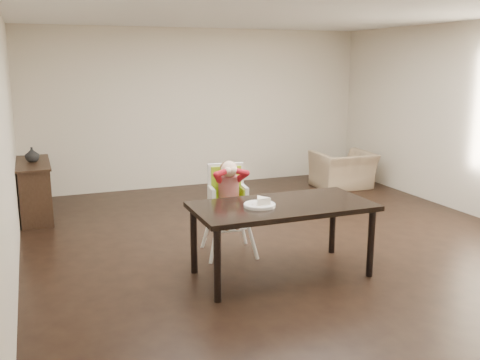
# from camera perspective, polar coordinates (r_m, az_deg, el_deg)

# --- Properties ---
(ground) EXTENTS (7.00, 7.00, 0.00)m
(ground) POSITION_cam_1_polar(r_m,az_deg,el_deg) (6.46, 5.24, -6.91)
(ground) COLOR black
(ground) RESTS_ON ground
(room_walls) EXTENTS (6.02, 7.02, 2.71)m
(room_walls) POSITION_cam_1_polar(r_m,az_deg,el_deg) (6.10, 5.59, 9.76)
(room_walls) COLOR beige
(room_walls) RESTS_ON ground
(dining_table) EXTENTS (1.80, 0.90, 0.75)m
(dining_table) POSITION_cam_1_polar(r_m,az_deg,el_deg) (5.39, 4.53, -3.37)
(dining_table) COLOR black
(dining_table) RESTS_ON ground
(high_chair) EXTENTS (0.50, 0.50, 1.07)m
(high_chair) POSITION_cam_1_polar(r_m,az_deg,el_deg) (5.98, -1.27, -0.88)
(high_chair) COLOR white
(high_chair) RESTS_ON ground
(plate) EXTENTS (0.41, 0.41, 0.09)m
(plate) POSITION_cam_1_polar(r_m,az_deg,el_deg) (5.25, 2.19, -2.51)
(plate) COLOR white
(plate) RESTS_ON dining_table
(armchair) EXTENTS (0.98, 0.66, 0.83)m
(armchair) POSITION_cam_1_polar(r_m,az_deg,el_deg) (9.38, 10.94, 1.68)
(armchair) COLOR #988060
(armchair) RESTS_ON ground
(sideboard) EXTENTS (0.44, 1.26, 0.79)m
(sideboard) POSITION_cam_1_polar(r_m,az_deg,el_deg) (7.97, -21.02, -0.98)
(sideboard) COLOR black
(sideboard) RESTS_ON ground
(vase) EXTENTS (0.24, 0.25, 0.19)m
(vase) POSITION_cam_1_polar(r_m,az_deg,el_deg) (7.91, -21.30, 2.52)
(vase) COLOR #99999E
(vase) RESTS_ON sideboard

